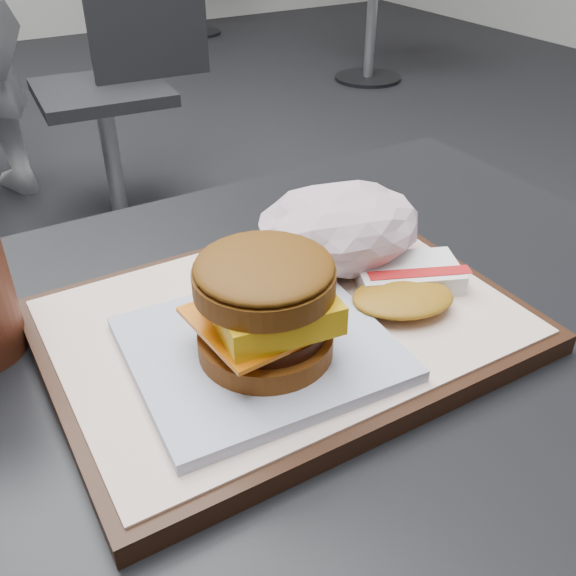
{
  "coord_description": "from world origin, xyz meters",
  "views": [
    {
      "loc": [
        -0.23,
        -0.37,
        1.1
      ],
      "look_at": [
        -0.03,
        -0.02,
        0.83
      ],
      "focal_mm": 40.0,
      "sensor_mm": 36.0,
      "label": 1
    }
  ],
  "objects_px": {
    "serving_tray": "(284,325)",
    "hash_brown": "(406,284)",
    "breakfast_sandwich": "(264,316)",
    "crumpled_wrapper": "(341,228)",
    "neighbor_chair": "(119,74)",
    "customer_table": "(301,474)"
  },
  "relations": [
    {
      "from": "customer_table",
      "to": "neighbor_chair",
      "type": "relative_size",
      "value": 0.91
    },
    {
      "from": "customer_table",
      "to": "breakfast_sandwich",
      "type": "xyz_separation_m",
      "value": [
        -0.06,
        -0.04,
        0.24
      ]
    },
    {
      "from": "serving_tray",
      "to": "breakfast_sandwich",
      "type": "relative_size",
      "value": 1.9
    },
    {
      "from": "breakfast_sandwich",
      "to": "neighbor_chair",
      "type": "relative_size",
      "value": 0.23
    },
    {
      "from": "serving_tray",
      "to": "crumpled_wrapper",
      "type": "distance_m",
      "value": 0.11
    },
    {
      "from": "serving_tray",
      "to": "hash_brown",
      "type": "relative_size",
      "value": 2.85
    },
    {
      "from": "serving_tray",
      "to": "crumpled_wrapper",
      "type": "bearing_deg",
      "value": 29.66
    },
    {
      "from": "customer_table",
      "to": "serving_tray",
      "type": "height_order",
      "value": "serving_tray"
    },
    {
      "from": "hash_brown",
      "to": "crumpled_wrapper",
      "type": "height_order",
      "value": "crumpled_wrapper"
    },
    {
      "from": "neighbor_chair",
      "to": "serving_tray",
      "type": "bearing_deg",
      "value": -102.73
    },
    {
      "from": "serving_tray",
      "to": "hash_brown",
      "type": "distance_m",
      "value": 0.11
    },
    {
      "from": "hash_brown",
      "to": "crumpled_wrapper",
      "type": "bearing_deg",
      "value": 102.07
    },
    {
      "from": "breakfast_sandwich",
      "to": "customer_table",
      "type": "bearing_deg",
      "value": 33.72
    },
    {
      "from": "serving_tray",
      "to": "breakfast_sandwich",
      "type": "xyz_separation_m",
      "value": [
        -0.04,
        -0.04,
        0.05
      ]
    },
    {
      "from": "hash_brown",
      "to": "crumpled_wrapper",
      "type": "xyz_separation_m",
      "value": [
        -0.02,
        0.08,
        0.02
      ]
    },
    {
      "from": "crumpled_wrapper",
      "to": "neighbor_chair",
      "type": "xyz_separation_m",
      "value": [
        0.32,
        1.76,
        -0.31
      ]
    },
    {
      "from": "serving_tray",
      "to": "neighbor_chair",
      "type": "height_order",
      "value": "neighbor_chair"
    },
    {
      "from": "hash_brown",
      "to": "neighbor_chair",
      "type": "bearing_deg",
      "value": 80.64
    },
    {
      "from": "serving_tray",
      "to": "breakfast_sandwich",
      "type": "distance_m",
      "value": 0.08
    },
    {
      "from": "serving_tray",
      "to": "hash_brown",
      "type": "height_order",
      "value": "hash_brown"
    },
    {
      "from": "breakfast_sandwich",
      "to": "hash_brown",
      "type": "xyz_separation_m",
      "value": [
        0.15,
        0.01,
        -0.03
      ]
    },
    {
      "from": "serving_tray",
      "to": "crumpled_wrapper",
      "type": "relative_size",
      "value": 2.43
    }
  ]
}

